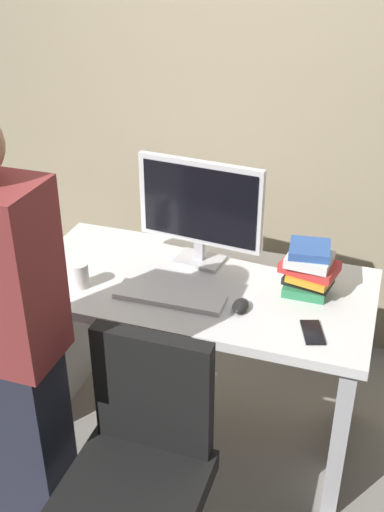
{
  "coord_description": "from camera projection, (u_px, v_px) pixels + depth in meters",
  "views": [
    {
      "loc": [
        0.67,
        -2.04,
        2.07
      ],
      "look_at": [
        0.0,
        -0.05,
        0.91
      ],
      "focal_mm": 43.62,
      "sensor_mm": 36.0,
      "label": 1
    }
  ],
  "objects": [
    {
      "name": "person_at_desk",
      "position": [
        1.0,
        353.0,
        1.98
      ],
      "size": [
        0.4,
        0.24,
        1.64
      ],
      "color": "#262838",
      "rests_on": "ground"
    },
    {
      "name": "monitor",
      "position": [
        200.0,
        207.0,
        2.54
      ],
      "size": [
        0.54,
        0.16,
        0.46
      ],
      "color": "silver",
      "rests_on": "desk"
    },
    {
      "name": "cup_near_keyboard",
      "position": [
        80.0,
        275.0,
        2.47
      ],
      "size": [
        0.07,
        0.07,
        0.1
      ],
      "primitive_type": "cylinder",
      "color": "white",
      "rests_on": "desk"
    },
    {
      "name": "ground_plane",
      "position": [
        195.0,
        422.0,
        2.88
      ],
      "size": [
        9.0,
        9.0,
        0.0
      ],
      "primitive_type": "plane",
      "color": "gray"
    },
    {
      "name": "wall_back",
      "position": [
        257.0,
        52.0,
        2.91
      ],
      "size": [
        6.4,
        0.1,
        3.0
      ],
      "primitive_type": "cube",
      "color": "tan",
      "rests_on": "ground"
    },
    {
      "name": "keyboard",
      "position": [
        170.0,
        297.0,
        2.4
      ],
      "size": [
        0.43,
        0.14,
        0.02
      ],
      "primitive_type": "cube",
      "rotation": [
        0.0,
        0.0,
        0.02
      ],
      "color": "white",
      "rests_on": "desk"
    },
    {
      "name": "book_stack",
      "position": [
        309.0,
        269.0,
        2.4
      ],
      "size": [
        0.24,
        0.2,
        0.2
      ],
      "color": "#338C59",
      "rests_on": "desk"
    },
    {
      "name": "cell_phone",
      "position": [
        313.0,
        332.0,
        2.21
      ],
      "size": [
        0.11,
        0.16,
        0.01
      ],
      "primitive_type": "cube",
      "rotation": [
        0.0,
        0.0,
        0.32
      ],
      "color": "black",
      "rests_on": "desk"
    },
    {
      "name": "office_chair",
      "position": [
        141.0,
        486.0,
        2.03
      ],
      "size": [
        0.52,
        0.52,
        0.94
      ],
      "color": "black",
      "rests_on": "ground"
    },
    {
      "name": "mouse",
      "position": [
        240.0,
        306.0,
        2.34
      ],
      "size": [
        0.06,
        0.1,
        0.03
      ],
      "primitive_type": "ellipsoid",
      "color": "black",
      "rests_on": "desk"
    },
    {
      "name": "desk",
      "position": [
        196.0,
        331.0,
        2.63
      ],
      "size": [
        1.42,
        0.7,
        0.76
      ],
      "color": "white",
      "rests_on": "ground"
    }
  ]
}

